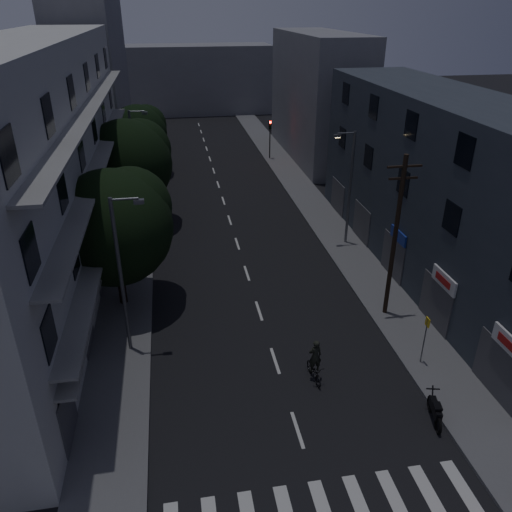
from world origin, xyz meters
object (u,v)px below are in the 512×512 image
object	(u,v)px
utility_pole	(395,235)
bus_stop_sign	(426,332)
motorcycle	(435,411)
cyclist	(314,366)

from	to	relation	value
utility_pole	bus_stop_sign	world-z (taller)	utility_pole
bus_stop_sign	motorcycle	distance (m)	3.91
utility_pole	motorcycle	world-z (taller)	utility_pole
utility_pole	motorcycle	xyz separation A→B (m)	(-1.15, -7.91, -4.37)
cyclist	bus_stop_sign	bearing A→B (deg)	-3.94
utility_pole	bus_stop_sign	distance (m)	5.34
bus_stop_sign	cyclist	bearing A→B (deg)	-178.74
utility_pole	bus_stop_sign	xyz separation A→B (m)	(-0.04, -4.43, -2.98)
motorcycle	cyclist	distance (m)	5.42
utility_pole	cyclist	size ratio (longest dim) A/B	4.18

